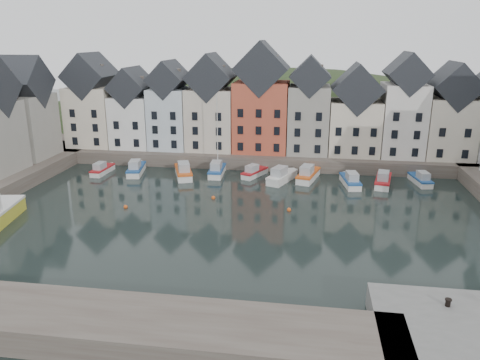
# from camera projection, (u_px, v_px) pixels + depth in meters

# --- Properties ---
(ground) EXTENTS (260.00, 260.00, 0.00)m
(ground) POSITION_uv_depth(u_px,v_px,m) (234.00, 224.00, 52.81)
(ground) COLOR black
(ground) RESTS_ON ground
(far_quay) EXTENTS (90.00, 16.00, 2.00)m
(far_quay) POSITION_uv_depth(u_px,v_px,m) (262.00, 153.00, 80.88)
(far_quay) COLOR #4D423B
(far_quay) RESTS_ON ground
(near_wall) EXTENTS (50.00, 6.00, 2.00)m
(near_wall) POSITION_uv_depth(u_px,v_px,m) (44.00, 320.00, 33.14)
(near_wall) COLOR #4D423B
(near_wall) RESTS_ON ground
(hillside) EXTENTS (153.60, 70.40, 64.00)m
(hillside) POSITION_uv_depth(u_px,v_px,m) (272.00, 205.00, 111.01)
(hillside) COLOR #253219
(hillside) RESTS_ON ground
(far_terrace) EXTENTS (72.37, 8.16, 17.78)m
(far_terrace) POSITION_uv_depth(u_px,v_px,m) (281.00, 110.00, 76.22)
(far_terrace) COLOR beige
(far_terrace) RESTS_ON far_quay
(left_terrace) EXTENTS (7.65, 17.00, 15.69)m
(left_terrace) POSITION_uv_depth(u_px,v_px,m) (5.00, 118.00, 68.12)
(left_terrace) COLOR gray
(left_terrace) RESTS_ON left_quay
(mooring_buoys) EXTENTS (20.50, 5.50, 0.50)m
(mooring_buoys) POSITION_uv_depth(u_px,v_px,m) (209.00, 205.00, 58.38)
(mooring_buoys) COLOR #D25218
(mooring_buoys) RESTS_ON ground
(boat_a) EXTENTS (1.92, 5.49, 2.08)m
(boat_a) POSITION_uv_depth(u_px,v_px,m) (102.00, 170.00, 72.05)
(boat_a) COLOR silver
(boat_a) RESTS_ON ground
(boat_b) EXTENTS (3.16, 6.74, 2.49)m
(boat_b) POSITION_uv_depth(u_px,v_px,m) (136.00, 169.00, 71.97)
(boat_b) COLOR silver
(boat_b) RESTS_ON ground
(boat_c) EXTENTS (4.43, 7.28, 2.67)m
(boat_c) POSITION_uv_depth(u_px,v_px,m) (183.00, 172.00, 70.28)
(boat_c) COLOR silver
(boat_c) RESTS_ON ground
(boat_d) EXTENTS (2.35, 6.61, 12.46)m
(boat_d) POSITION_uv_depth(u_px,v_px,m) (217.00, 170.00, 71.33)
(boat_d) COLOR silver
(boat_d) RESTS_ON ground
(boat_e) EXTENTS (3.77, 5.65, 2.09)m
(boat_e) POSITION_uv_depth(u_px,v_px,m) (254.00, 172.00, 70.62)
(boat_e) COLOR silver
(boat_e) RESTS_ON ground
(boat_f) EXTENTS (4.42, 7.03, 2.59)m
(boat_f) POSITION_uv_depth(u_px,v_px,m) (281.00, 176.00, 68.03)
(boat_f) COLOR silver
(boat_f) RESTS_ON ground
(boat_g) EXTENTS (3.67, 7.12, 2.62)m
(boat_g) POSITION_uv_depth(u_px,v_px,m) (308.00, 175.00, 68.76)
(boat_g) COLOR silver
(boat_g) RESTS_ON ground
(boat_h) EXTENTS (2.82, 6.36, 2.36)m
(boat_h) POSITION_uv_depth(u_px,v_px,m) (350.00, 181.00, 66.16)
(boat_h) COLOR silver
(boat_h) RESTS_ON ground
(boat_i) EXTENTS (3.20, 6.68, 2.46)m
(boat_i) POSITION_uv_depth(u_px,v_px,m) (383.00, 181.00, 66.17)
(boat_i) COLOR silver
(boat_i) RESTS_ON ground
(boat_j) EXTENTS (2.67, 5.80, 2.15)m
(boat_j) POSITION_uv_depth(u_px,v_px,m) (421.00, 180.00, 66.96)
(boat_j) COLOR silver
(boat_j) RESTS_ON ground
(mooring_bollard) EXTENTS (0.48, 0.48, 0.56)m
(mooring_bollard) POSITION_uv_depth(u_px,v_px,m) (448.00, 302.00, 32.91)
(mooring_bollard) COLOR black
(mooring_bollard) RESTS_ON near_quay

